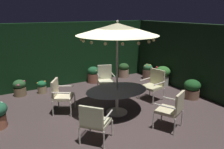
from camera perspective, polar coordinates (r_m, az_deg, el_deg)
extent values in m
cube|color=#473937|center=(6.87, -0.09, -9.71)|extent=(7.44, 7.12, 0.02)
cube|color=black|center=(9.47, -10.41, 5.31)|extent=(7.44, 0.30, 2.54)
cube|color=black|center=(8.71, 20.79, 3.64)|extent=(0.30, 7.12, 2.54)
cylinder|color=silver|center=(6.86, 1.24, -9.53)|extent=(0.64, 0.64, 0.03)
cylinder|color=silver|center=(6.72, 1.25, -6.93)|extent=(0.09, 0.09, 0.71)
ellipsoid|color=gray|center=(6.59, 1.27, -3.97)|extent=(1.89, 1.39, 0.03)
cylinder|color=beige|center=(6.44, 1.30, 0.18)|extent=(0.06, 0.06, 2.43)
cone|color=beige|center=(6.22, 1.37, 11.48)|extent=(2.29, 2.29, 0.33)
sphere|color=beige|center=(6.21, 1.39, 13.35)|extent=(0.07, 0.07, 0.07)
sphere|color=#F9DB8C|center=(6.78, 8.85, 9.40)|extent=(0.08, 0.08, 0.08)
sphere|color=#F9DB8C|center=(7.06, 6.30, 9.74)|extent=(0.08, 0.08, 0.08)
sphere|color=#F9DB8C|center=(7.20, 3.51, 9.92)|extent=(0.08, 0.08, 0.08)
sphere|color=#F9DB8C|center=(7.23, 0.35, 9.97)|extent=(0.08, 0.08, 0.08)
sphere|color=#F9DB8C|center=(7.11, -2.82, 9.85)|extent=(0.08, 0.08, 0.08)
sphere|color=#F9DB8C|center=(6.88, -5.38, 9.61)|extent=(0.08, 0.08, 0.08)
sphere|color=#F9DB8C|center=(6.54, -7.27, 9.23)|extent=(0.08, 0.08, 0.08)
sphere|color=#F9DB8C|center=(6.17, -7.92, 8.81)|extent=(0.08, 0.08, 0.08)
sphere|color=#F9DB8C|center=(5.82, -7.26, 8.42)|extent=(0.08, 0.08, 0.08)
sphere|color=#F9DB8C|center=(5.52, -5.26, 8.08)|extent=(0.08, 0.08, 0.08)
sphere|color=#F9DB8C|center=(5.30, -1.70, 7.83)|extent=(0.08, 0.08, 0.08)
sphere|color=#F9DB8C|center=(5.27, 2.74, 7.77)|extent=(0.08, 0.08, 0.08)
sphere|color=#F9DB8C|center=(5.42, 6.80, 7.90)|extent=(0.08, 0.08, 0.08)
sphere|color=#F9DB8C|center=(5.69, 9.37, 8.18)|extent=(0.08, 0.08, 0.08)
sphere|color=#F9DB8C|center=(6.08, 10.58, 8.59)|extent=(0.08, 0.08, 0.08)
sphere|color=#F9DB8C|center=(6.47, 10.19, 9.04)|extent=(0.08, 0.08, 0.08)
cylinder|color=silver|center=(5.99, 10.44, -11.57)|extent=(0.04, 0.04, 0.44)
cylinder|color=silver|center=(6.46, 12.53, -9.58)|extent=(0.04, 0.04, 0.44)
cylinder|color=silver|center=(5.82, 15.63, -12.80)|extent=(0.04, 0.04, 0.44)
cylinder|color=silver|center=(6.30, 17.36, -10.63)|extent=(0.04, 0.04, 0.44)
cube|color=beige|center=(6.03, 14.15, -8.92)|extent=(0.74, 0.74, 0.07)
cube|color=beige|center=(5.84, 16.83, -6.88)|extent=(0.51, 0.29, 0.51)
cylinder|color=silver|center=(5.69, 13.29, -7.89)|extent=(0.27, 0.50, 0.04)
cylinder|color=silver|center=(6.18, 15.22, -6.08)|extent=(0.27, 0.50, 0.04)
cylinder|color=silver|center=(7.46, 10.42, -5.99)|extent=(0.04, 0.04, 0.43)
cylinder|color=silver|center=(7.83, 6.91, -4.75)|extent=(0.04, 0.04, 0.43)
cylinder|color=silver|center=(7.88, 13.07, -4.93)|extent=(0.04, 0.04, 0.43)
cylinder|color=silver|center=(8.24, 9.62, -3.82)|extent=(0.04, 0.04, 0.43)
cube|color=beige|center=(7.76, 10.09, -3.12)|extent=(0.66, 0.70, 0.07)
cube|color=beige|center=(7.88, 11.47, -0.61)|extent=(0.17, 0.59, 0.53)
cylinder|color=silver|center=(7.52, 11.97, -2.22)|extent=(0.54, 0.14, 0.04)
cylinder|color=silver|center=(7.89, 8.43, -1.18)|extent=(0.54, 0.14, 0.04)
cylinder|color=silver|center=(8.01, 0.82, -4.11)|extent=(0.04, 0.04, 0.44)
cylinder|color=silver|center=(7.91, -2.99, -4.40)|extent=(0.04, 0.04, 0.44)
cylinder|color=silver|center=(8.53, -0.09, -2.84)|extent=(0.04, 0.04, 0.44)
cylinder|color=silver|center=(8.43, -3.67, -3.10)|extent=(0.04, 0.04, 0.44)
cube|color=beige|center=(8.13, -1.50, -1.89)|extent=(0.67, 0.68, 0.07)
cube|color=beige|center=(8.30, -1.89, 0.65)|extent=(0.51, 0.21, 0.53)
cylinder|color=silver|center=(8.12, 0.36, -0.12)|extent=(0.19, 0.53, 0.04)
cylinder|color=silver|center=(8.02, -3.40, -0.36)|extent=(0.19, 0.53, 0.04)
cylinder|color=silver|center=(7.19, -9.43, -6.68)|extent=(0.04, 0.04, 0.46)
cylinder|color=silver|center=(6.64, -10.44, -8.68)|extent=(0.04, 0.04, 0.46)
cylinder|color=silver|center=(7.31, -13.50, -6.53)|extent=(0.04, 0.04, 0.46)
cylinder|color=silver|center=(6.77, -14.84, -8.48)|extent=(0.04, 0.04, 0.46)
cube|color=beige|center=(6.87, -12.17, -5.54)|extent=(0.75, 0.78, 0.07)
cube|color=beige|center=(6.84, -14.35, -3.30)|extent=(0.36, 0.53, 0.49)
cylinder|color=silver|center=(7.07, -11.70, -2.89)|extent=(0.45, 0.30, 0.04)
cylinder|color=silver|center=(6.51, -12.93, -4.60)|extent=(0.45, 0.30, 0.04)
cylinder|color=silver|center=(5.78, -5.65, -12.52)|extent=(0.04, 0.04, 0.43)
cylinder|color=silver|center=(5.59, 0.06, -13.52)|extent=(0.04, 0.04, 0.43)
cylinder|color=silver|center=(5.34, -8.27, -15.23)|extent=(0.04, 0.04, 0.43)
cylinder|color=silver|center=(5.12, -2.09, -16.48)|extent=(0.04, 0.04, 0.43)
cube|color=beige|center=(5.33, -4.04, -12.07)|extent=(0.80, 0.80, 0.07)
cube|color=beige|center=(4.98, -5.35, -10.70)|extent=(0.42, 0.46, 0.47)
cylinder|color=silver|center=(5.33, -7.08, -9.29)|extent=(0.43, 0.39, 0.04)
cylinder|color=silver|center=(5.12, -0.98, -10.27)|extent=(0.43, 0.39, 0.04)
cylinder|color=beige|center=(9.46, 12.67, -1.43)|extent=(0.50, 0.50, 0.42)
ellipsoid|color=#33732D|center=(9.36, 12.80, 0.76)|extent=(0.61, 0.61, 0.42)
sphere|color=red|center=(9.50, 13.59, 1.59)|extent=(0.08, 0.08, 0.08)
sphere|color=#C53B29|center=(9.54, 12.61, 1.21)|extent=(0.10, 0.10, 0.10)
sphere|color=red|center=(9.34, 11.34, 1.76)|extent=(0.09, 0.09, 0.09)
sphere|color=red|center=(9.18, 12.46, 0.79)|extent=(0.10, 0.10, 0.10)
sphere|color=red|center=(9.28, 14.14, 0.84)|extent=(0.09, 0.09, 0.09)
cylinder|color=tan|center=(8.78, -17.35, -3.69)|extent=(0.32, 0.32, 0.26)
ellipsoid|color=#1C6536|center=(8.71, -17.46, -2.30)|extent=(0.34, 0.34, 0.24)
sphere|color=orange|center=(8.68, -16.67, -1.71)|extent=(0.07, 0.07, 0.07)
sphere|color=#DB8345|center=(8.81, -17.02, -2.05)|extent=(0.08, 0.08, 0.08)
sphere|color=orange|center=(8.81, -17.86, -1.95)|extent=(0.10, 0.10, 0.10)
sphere|color=orange|center=(8.70, -18.41, -2.11)|extent=(0.07, 0.07, 0.07)
sphere|color=orange|center=(8.63, -17.69, -2.47)|extent=(0.10, 0.10, 0.10)
sphere|color=orange|center=(8.61, -17.16, -2.25)|extent=(0.06, 0.06, 0.06)
cylinder|color=#86614F|center=(10.25, 9.05, 0.09)|extent=(0.45, 0.45, 0.42)
ellipsoid|color=#326D40|center=(10.17, 9.12, 1.84)|extent=(0.41, 0.41, 0.29)
sphere|color=orange|center=(10.21, 9.76, 2.39)|extent=(0.07, 0.07, 0.07)
sphere|color=orange|center=(10.28, 8.87, 2.57)|extent=(0.06, 0.06, 0.06)
sphere|color=orange|center=(10.17, 8.47, 2.09)|extent=(0.09, 0.09, 0.09)
sphere|color=#E28445|center=(10.07, 8.41, 2.09)|extent=(0.09, 0.09, 0.09)
sphere|color=orange|center=(10.05, 9.40, 2.24)|extent=(0.08, 0.08, 0.08)
sphere|color=orange|center=(10.12, 9.91, 1.97)|extent=(0.07, 0.07, 0.07)
cylinder|color=#8B7251|center=(8.78, -22.33, -4.01)|extent=(0.43, 0.43, 0.31)
ellipsoid|color=#29552B|center=(8.70, -22.52, -2.29)|extent=(0.45, 0.45, 0.32)
sphere|color=#DF4F6D|center=(8.65, -21.44, -1.58)|extent=(0.07, 0.07, 0.07)
sphere|color=#E64E73|center=(8.75, -23.20, -1.80)|extent=(0.08, 0.08, 0.08)
sphere|color=#D4476F|center=(8.52, -22.73, -2.52)|extent=(0.11, 0.11, 0.11)
cylinder|color=#A15F4B|center=(9.64, -4.74, -0.89)|extent=(0.50, 0.50, 0.38)
ellipsoid|color=#1D5730|center=(9.56, -4.79, 0.97)|extent=(0.49, 0.49, 0.34)
sphere|color=yellow|center=(9.64, -3.98, 1.34)|extent=(0.10, 0.10, 0.10)
sphere|color=#EBCA52|center=(9.69, -5.07, 1.43)|extent=(0.11, 0.11, 0.11)
sphere|color=#E6CD5A|center=(9.53, -5.60, 1.02)|extent=(0.10, 0.10, 0.10)
sphere|color=#F8C054|center=(9.38, -4.12, 0.94)|extent=(0.07, 0.07, 0.07)
cylinder|color=#8D654E|center=(8.37, 19.56, -4.63)|extent=(0.52, 0.52, 0.32)
ellipsoid|color=#1B4E20|center=(8.27, 19.76, -2.58)|extent=(0.56, 0.56, 0.39)
sphere|color=#A6457F|center=(8.39, 21.00, -2.24)|extent=(0.10, 0.10, 0.10)
sphere|color=#A32F78|center=(8.36, 19.06, -1.73)|extent=(0.06, 0.06, 0.06)
sphere|color=#C13973|center=(8.16, 19.06, -2.14)|extent=(0.09, 0.09, 0.09)
sphere|color=#B5387A|center=(8.13, 20.68, -2.35)|extent=(0.08, 0.08, 0.08)
cylinder|color=tan|center=(10.40, 3.00, 0.32)|extent=(0.46, 0.46, 0.36)
ellipsoid|color=#234620|center=(10.32, 3.03, 1.98)|extent=(0.47, 0.47, 0.33)
sphere|color=#E35675|center=(10.36, 3.67, 2.14)|extent=(0.10, 0.10, 0.10)
sphere|color=#D65B7B|center=(10.44, 2.87, 2.44)|extent=(0.08, 0.08, 0.08)
sphere|color=#E9527B|center=(10.29, 2.32, 2.02)|extent=(0.09, 0.09, 0.09)
sphere|color=#D1577F|center=(10.17, 2.54, 1.98)|extent=(0.09, 0.09, 0.09)
sphere|color=#E95979|center=(10.23, 3.94, 2.02)|extent=(0.10, 0.10, 0.10)
sphere|color=silver|center=(6.53, -26.38, -6.61)|extent=(0.10, 0.10, 0.10)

